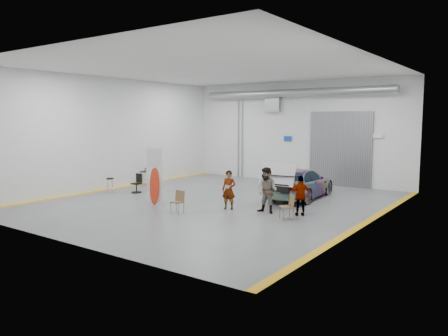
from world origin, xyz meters
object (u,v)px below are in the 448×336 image
Objects in this scene: surfboard_display at (153,180)px; work_table at (150,172)px; folding_chair_near at (177,206)px; folding_chair_far at (287,212)px; shop_stool at (110,186)px; person_c at (301,196)px; person_a at (229,190)px; person_b at (267,190)px; sedan_car at (300,183)px; office_chair at (137,184)px.

surfboard_display is 6.02m from work_table.
work_table is (-6.41, 4.87, 0.49)m from folding_chair_near.
folding_chair_far reaches higher than shop_stool.
person_c reaches higher than folding_chair_near.
person_a is 7.22m from shop_stool.
work_table is at bearing 164.20° from person_b.
surfboard_display is at bearing -174.62° from person_a.
sedan_car reaches higher than work_table.
folding_chair_near is at bearing -6.52° from person_c.
person_b is 5.17m from surfboard_display.
shop_stool is at bearing -136.48° from office_chair.
person_a reaches higher than shop_stool.
folding_chair_far is at bearing -0.10° from shop_stool.
surfboard_display reaches higher than folding_chair_far.
sedan_car is at bearing 23.74° from office_chair.
person_c is 1.27× the size of work_table.
person_b is (0.41, -3.88, 0.21)m from sedan_car.
person_c is 4.94m from folding_chair_near.
sedan_car is 3.90m from person_b.
surfboard_display is 2.33m from folding_chair_near.
person_a is 3.07m from person_c.
person_a is at bearing 68.27° from sedan_car.
work_table is at bearing 119.92° from office_chair.
person_a is 0.61× the size of surfboard_display.
work_table is at bearing 113.00° from surfboard_display.
person_a is 2.30m from folding_chair_near.
surfboard_display reaches higher than sedan_car.
office_chair is (-5.01, 2.54, 0.14)m from folding_chair_near.
person_c is at bearing -1.29° from office_chair.
sedan_car is 5.15× the size of office_chair.
sedan_car is 3.91m from person_c.
work_table reaches higher than office_chair.
office_chair is at bearing -144.10° from folding_chair_far.
shop_stool is 1.36m from office_chair.
person_a is at bearing 51.49° from folding_chair_near.
surfboard_display is at bearing -163.60° from person_b.
sedan_car is 8.29m from office_chair.
shop_stool is at bearing 23.05° from sedan_car.
folding_chair_near is (2.06, -0.72, -0.82)m from surfboard_display.
folding_chair_far is at bearing -15.63° from surfboard_display.
surfboard_display is at bearing -130.20° from folding_chair_far.
sedan_car is 6.28× the size of shop_stool.
person_c is at bearing -12.51° from work_table.
sedan_car is 5.10× the size of folding_chair_far.
surfboard_display is 2.79× the size of folding_chair_far.
person_c is (1.31, 0.37, -0.14)m from person_b.
person_b reaches higher than work_table.
person_c is 9.24m from office_chair.
sedan_car is 8.99m from work_table.
person_c is at bearing -1.99° from person_a.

